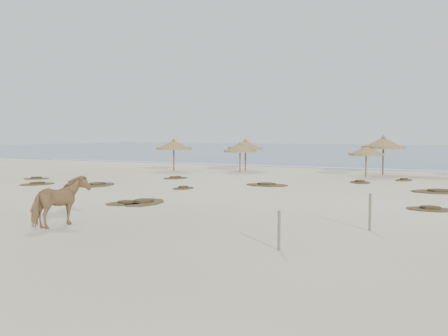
{
  "coord_description": "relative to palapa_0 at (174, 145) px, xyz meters",
  "views": [
    {
      "loc": [
        11.23,
        -19.3,
        3.19
      ],
      "look_at": [
        -1.0,
        5.0,
        1.28
      ],
      "focal_mm": 40.0,
      "sensor_mm": 36.0,
      "label": 1
    }
  ],
  "objects": [
    {
      "name": "scrub_6",
      "position": [
        3.79,
        -5.76,
        -2.12
      ],
      "size": [
        1.9,
        2.31,
        0.16
      ],
      "rotation": [
        0.0,
        0.0,
        1.22
      ],
      "color": "#4D4222",
      "rests_on": "ground"
    },
    {
      "name": "scrub_0",
      "position": [
        -1.66,
        -13.13,
        -2.12
      ],
      "size": [
        2.08,
        2.53,
        0.16
      ],
      "rotation": [
        0.0,
        0.0,
        1.22
      ],
      "color": "#4D4222",
      "rests_on": "ground"
    },
    {
      "name": "scrub_2",
      "position": [
        7.67,
        -11.06,
        -2.12
      ],
      "size": [
        1.13,
        1.62,
        0.16
      ],
      "rotation": [
        0.0,
        0.0,
        1.48
      ],
      "color": "#4D4222",
      "rests_on": "ground"
    },
    {
      "name": "scrub_10",
      "position": [
        18.36,
        -0.12,
        -2.12
      ],
      "size": [
        1.42,
        1.76,
        0.16
      ],
      "rotation": [
        0.0,
        0.0,
        1.25
      ],
      "color": "#4D4222",
      "rests_on": "ground"
    },
    {
      "name": "foam_line",
      "position": [
        11.31,
        9.88,
        -2.17
      ],
      "size": [
        70.0,
        0.6,
        0.01
      ],
      "primitive_type": "cube",
      "color": "white",
      "rests_on": "ground"
    },
    {
      "name": "horse",
      "position": [
        9.99,
        -22.9,
        -1.31
      ],
      "size": [
        1.07,
        2.1,
        1.72
      ],
      "primitive_type": "imported",
      "rotation": [
        0.0,
        0.0,
        3.07
      ],
      "color": "olive",
      "rests_on": "ground"
    },
    {
      "name": "scrub_11",
      "position": [
        8.64,
        -17.56,
        -2.12
      ],
      "size": [
        2.16,
        2.11,
        0.16
      ],
      "rotation": [
        0.0,
        0.0,
        0.73
      ],
      "color": "#4D4222",
      "rests_on": "ground"
    },
    {
      "name": "scrub_5",
      "position": [
        20.93,
        -6.35,
        -2.12
      ],
      "size": [
        3.32,
        2.55,
        0.16
      ],
      "rotation": [
        0.0,
        0.0,
        0.23
      ],
      "color": "#4D4222",
      "rests_on": "ground"
    },
    {
      "name": "scrub_4",
      "position": [
        20.97,
        -13.24,
        -2.12
      ],
      "size": [
        1.99,
        1.35,
        0.16
      ],
      "rotation": [
        0.0,
        0.0,
        0.05
      ],
      "color": "#4D4222",
      "rests_on": "ground"
    },
    {
      "name": "palapa_1",
      "position": [
        5.08,
        3.35,
        -0.01
      ],
      "size": [
        3.63,
        3.63,
        2.78
      ],
      "rotation": [
        0.0,
        0.0,
        0.26
      ],
      "color": "brown",
      "rests_on": "ground"
    },
    {
      "name": "fence_post_near",
      "position": [
        17.86,
        -22.78,
        -1.63
      ],
      "size": [
        0.1,
        0.1,
        1.09
      ],
      "primitive_type": "cylinder",
      "rotation": [
        0.0,
        0.0,
        0.35
      ],
      "color": "#6B6050",
      "rests_on": "ground"
    },
    {
      "name": "palapa_4",
      "position": [
        16.28,
        4.22,
        0.22
      ],
      "size": [
        3.7,
        3.7,
        3.09
      ],
      "rotation": [
        0.0,
        0.0,
        0.13
      ],
      "color": "brown",
      "rests_on": "ground"
    },
    {
      "name": "palapa_3",
      "position": [
        15.5,
        1.63,
        -0.3
      ],
      "size": [
        3.35,
        3.35,
        2.42
      ],
      "rotation": [
        0.0,
        0.0,
        0.38
      ],
      "color": "brown",
      "rests_on": "ground"
    },
    {
      "name": "palapa_2",
      "position": [
        5.26,
        1.86,
        -0.22
      ],
      "size": [
        3.32,
        3.32,
        2.51
      ],
      "rotation": [
        0.0,
        0.0,
        0.28
      ],
      "color": "brown",
      "rests_on": "ground"
    },
    {
      "name": "scrub_8",
      "position": [
        -4.66,
        -10.44,
        -2.12
      ],
      "size": [
        2.02,
        1.96,
        0.16
      ],
      "rotation": [
        0.0,
        0.0,
        0.72
      ],
      "color": "#4D4222",
      "rests_on": "ground"
    },
    {
      "name": "scrub_3",
      "position": [
        11.28,
        -7.24,
        -2.12
      ],
      "size": [
        2.71,
        1.8,
        0.16
      ],
      "rotation": [
        0.0,
        0.0,
        0.03
      ],
      "color": "#4D4222",
      "rests_on": "ground"
    },
    {
      "name": "ground",
      "position": [
        11.31,
        -16.12,
        -2.17
      ],
      "size": [
        160.0,
        160.0,
        0.0
      ],
      "primitive_type": "plane",
      "color": "beige",
      "rests_on": "ground"
    },
    {
      "name": "scrub_7",
      "position": [
        16.01,
        -2.95,
        -2.12
      ],
      "size": [
        1.85,
        2.22,
        0.16
      ],
      "rotation": [
        0.0,
        0.0,
        1.95
      ],
      "color": "#4D4222",
      "rests_on": "ground"
    },
    {
      "name": "fence_post_far",
      "position": [
        19.55,
        -18.88,
        -1.56
      ],
      "size": [
        0.11,
        0.11,
        1.23
      ],
      "primitive_type": "cylinder",
      "rotation": [
        0.0,
        0.0,
        0.34
      ],
      "color": "#6B6050",
      "rests_on": "ground"
    },
    {
      "name": "scrub_9",
      "position": [
        9.12,
        -16.91,
        -2.12
      ],
      "size": [
        2.16,
        2.9,
        0.16
      ],
      "rotation": [
        0.0,
        0.0,
        1.75
      ],
      "color": "#4D4222",
      "rests_on": "ground"
    },
    {
      "name": "palapa_0",
      "position": [
        0.0,
        0.0,
        0.0
      ],
      "size": [
        3.57,
        3.57,
        2.8
      ],
      "rotation": [
        0.0,
        0.0,
        -0.22
      ],
      "color": "brown",
      "rests_on": "ground"
    },
    {
      "name": "scrub_1",
      "position": [
        1.99,
        -11.82,
        -2.12
      ],
      "size": [
        2.36,
        3.15,
        0.16
      ],
      "rotation": [
        0.0,
        0.0,
        1.76
      ],
      "color": "#4D4222",
      "rests_on": "ground"
    },
    {
      "name": "ocean",
      "position": [
        11.31,
        58.88,
        -2.17
      ],
      "size": [
        200.0,
        100.0,
        0.01
      ],
      "primitive_type": "cube",
      "color": "navy",
      "rests_on": "ground"
    }
  ]
}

